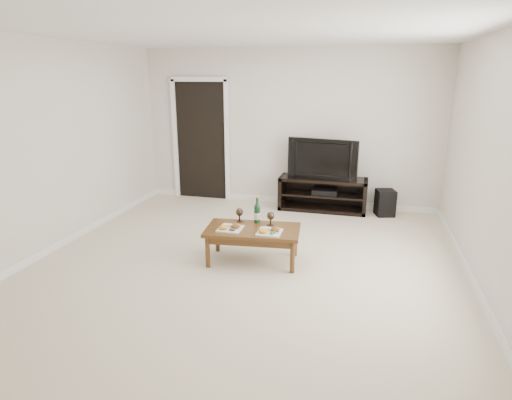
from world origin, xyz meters
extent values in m
plane|color=beige|center=(0.00, 0.00, 0.00)|extent=(5.50, 5.50, 0.00)
cube|color=silver|center=(0.00, 2.77, 1.30)|extent=(5.00, 0.04, 2.60)
cube|color=white|center=(0.00, 0.00, 2.62)|extent=(5.00, 5.50, 0.04)
cube|color=black|center=(-1.55, 2.73, 1.02)|extent=(0.90, 0.02, 2.05)
cube|color=black|center=(0.65, 2.50, 0.28)|extent=(1.42, 0.45, 0.55)
imported|color=black|center=(0.65, 2.50, 0.88)|extent=(1.14, 0.34, 0.65)
cube|color=black|center=(0.68, 2.48, 0.33)|extent=(0.40, 0.30, 0.08)
cube|color=black|center=(1.64, 2.47, 0.21)|extent=(0.34, 0.34, 0.42)
cube|color=#553817|center=(0.06, 0.25, 0.21)|extent=(1.16, 0.71, 0.42)
cube|color=white|center=(-0.19, 0.15, 0.45)|extent=(0.27, 0.27, 0.07)
cube|color=white|center=(0.28, 0.15, 0.45)|extent=(0.27, 0.27, 0.07)
cylinder|color=#0E361A|center=(0.05, 0.46, 0.59)|extent=(0.07, 0.07, 0.35)
camera|label=1|loc=(1.28, -4.34, 2.17)|focal=30.00mm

